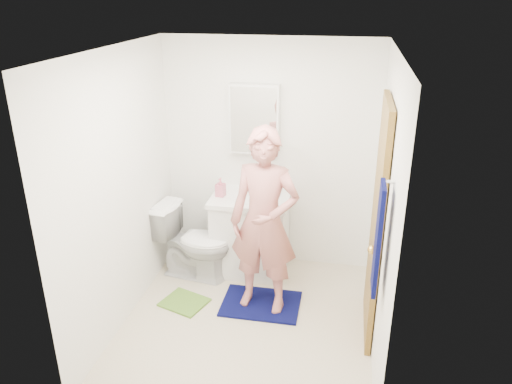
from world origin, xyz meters
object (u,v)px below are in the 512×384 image
(toilet, at_px, (194,242))
(soap_dispenser, at_px, (220,187))
(toothbrush_cup, at_px, (273,190))
(vanity_cabinet, at_px, (251,236))
(towel, at_px, (378,239))
(man, at_px, (264,222))
(medicine_cabinet, at_px, (254,119))

(toilet, relative_size, soap_dispenser, 4.06)
(toilet, height_order, toothbrush_cup, toothbrush_cup)
(vanity_cabinet, height_order, towel, towel)
(soap_dispenser, bearing_deg, man, -47.12)
(soap_dispenser, relative_size, toothbrush_cup, 1.65)
(medicine_cabinet, relative_size, man, 0.40)
(medicine_cabinet, bearing_deg, toilet, -140.85)
(towel, distance_m, man, 1.31)
(vanity_cabinet, distance_m, soap_dispenser, 0.62)
(soap_dispenser, xyz_separation_m, man, (0.56, -0.60, -0.06))
(toilet, distance_m, toothbrush_cup, 0.97)
(toilet, height_order, man, man)
(medicine_cabinet, bearing_deg, toothbrush_cup, -30.27)
(toothbrush_cup, relative_size, man, 0.07)
(medicine_cabinet, bearing_deg, vanity_cabinet, -90.00)
(towel, distance_m, toothbrush_cup, 1.89)
(vanity_cabinet, xyz_separation_m, towel, (1.18, -1.48, 0.85))
(towel, xyz_separation_m, man, (-0.92, 0.85, -0.36))
(medicine_cabinet, bearing_deg, towel, -55.39)
(toilet, bearing_deg, toothbrush_cup, -58.91)
(towel, relative_size, toothbrush_cup, 6.81)
(toothbrush_cup, bearing_deg, toilet, -157.30)
(vanity_cabinet, distance_m, medicine_cabinet, 1.22)
(toothbrush_cup, distance_m, man, 0.74)
(toothbrush_cup, bearing_deg, soap_dispenser, -164.90)
(toothbrush_cup, xyz_separation_m, man, (0.04, -0.74, -0.01))
(toothbrush_cup, bearing_deg, man, -86.95)
(medicine_cabinet, xyz_separation_m, toothbrush_cup, (0.22, -0.13, -0.70))
(towel, relative_size, toilet, 1.02)
(vanity_cabinet, relative_size, man, 0.46)
(soap_dispenser, xyz_separation_m, toothbrush_cup, (0.52, 0.14, -0.05))
(vanity_cabinet, relative_size, toilet, 1.02)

